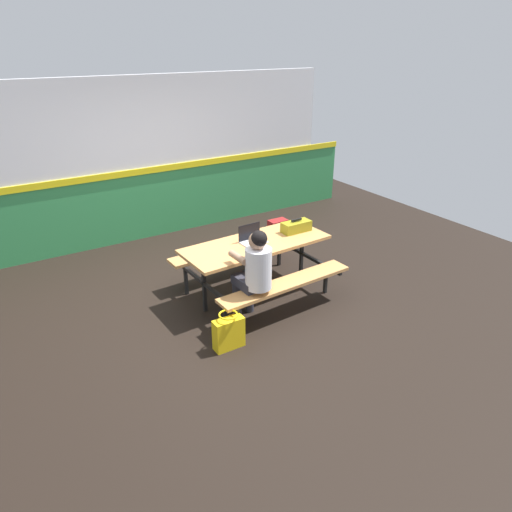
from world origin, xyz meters
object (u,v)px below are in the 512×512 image
object	(u,v)px
student_nearer	(254,269)
laptop_silver	(252,239)
picnic_table_main	(256,254)
backpack_dark	(277,233)
toolbox_grey	(296,227)
tote_bag_bright	(229,333)

from	to	relation	value
student_nearer	laptop_silver	size ratio (longest dim) A/B	3.66
picnic_table_main	backpack_dark	world-z (taller)	picnic_table_main
picnic_table_main	toolbox_grey	bearing A→B (deg)	2.63
picnic_table_main	laptop_silver	size ratio (longest dim) A/B	5.85
backpack_dark	picnic_table_main	bearing A→B (deg)	-134.34
student_nearer	tote_bag_bright	distance (m)	0.77
laptop_silver	picnic_table_main	bearing A→B (deg)	-47.13
backpack_dark	tote_bag_bright	world-z (taller)	backpack_dark
picnic_table_main	backpack_dark	bearing A→B (deg)	45.66
picnic_table_main	laptop_silver	world-z (taller)	laptop_silver
tote_bag_bright	backpack_dark	bearing A→B (deg)	44.95
picnic_table_main	student_nearer	world-z (taller)	student_nearer
student_nearer	toolbox_grey	size ratio (longest dim) A/B	3.02
picnic_table_main	backpack_dark	distance (m)	1.68
student_nearer	tote_bag_bright	bearing A→B (deg)	-150.98
toolbox_grey	student_nearer	bearing A→B (deg)	-149.65
student_nearer	backpack_dark	xyz separation A→B (m)	(1.53, 1.75, -0.49)
student_nearer	tote_bag_bright	world-z (taller)	student_nearer
backpack_dark	tote_bag_bright	size ratio (longest dim) A/B	1.02
picnic_table_main	backpack_dark	size ratio (longest dim) A/B	4.39
laptop_silver	tote_bag_bright	distance (m)	1.37
student_nearer	laptop_silver	bearing A→B (deg)	60.40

